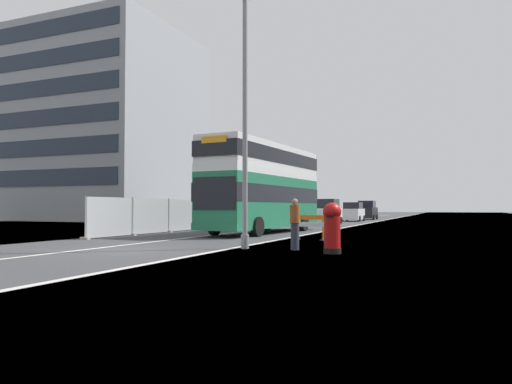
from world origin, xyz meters
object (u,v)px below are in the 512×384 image
object	(u,v)px
lamppost_foreground	(245,125)
roadworks_barrier	(310,225)
car_receding_mid	(353,212)
double_decker_bus	(264,187)
red_pillar_postbox	(332,226)
car_receding_far	(367,211)
pedestrian_at_kerb	(295,224)
car_oncoming_near	(328,212)

from	to	relation	value
lamppost_foreground	roadworks_barrier	xyz separation A→B (m)	(0.92, 5.06, -3.73)
roadworks_barrier	car_receding_mid	distance (m)	30.12
roadworks_barrier	car_receding_mid	world-z (taller)	car_receding_mid
double_decker_bus	red_pillar_postbox	xyz separation A→B (m)	(6.54, -10.63, -1.78)
double_decker_bus	roadworks_barrier	world-z (taller)	double_decker_bus
lamppost_foreground	car_receding_far	distance (m)	43.03
red_pillar_postbox	roadworks_barrier	distance (m)	6.15
red_pillar_postbox	roadworks_barrier	bearing A→B (deg)	112.75
pedestrian_at_kerb	car_receding_mid	bearing A→B (deg)	97.88
red_pillar_postbox	car_receding_mid	size ratio (longest dim) A/B	0.41
car_oncoming_near	car_receding_far	world-z (taller)	car_receding_far
double_decker_bus	car_receding_far	distance (m)	32.82
car_receding_mid	pedestrian_at_kerb	world-z (taller)	car_receding_mid
red_pillar_postbox	roadworks_barrier	world-z (taller)	red_pillar_postbox
car_receding_far	pedestrian_at_kerb	xyz separation A→B (m)	(4.64, -42.63, -0.16)
roadworks_barrier	car_receding_far	bearing A→B (deg)	95.69
double_decker_bus	roadworks_barrier	size ratio (longest dim) A/B	7.64
lamppost_foreground	roadworks_barrier	size ratio (longest dim) A/B	6.31
double_decker_bus	roadworks_barrier	xyz separation A→B (m)	(4.16, -4.96, -1.99)
double_decker_bus	red_pillar_postbox	size ratio (longest dim) A/B	6.96
lamppost_foreground	car_oncoming_near	size ratio (longest dim) A/B	2.34
car_receding_mid	lamppost_foreground	bearing A→B (deg)	-85.08
red_pillar_postbox	pedestrian_at_kerb	world-z (taller)	pedestrian_at_kerb
car_receding_far	roadworks_barrier	bearing A→B (deg)	-84.31
car_oncoming_near	pedestrian_at_kerb	xyz separation A→B (m)	(5.32, -25.95, -0.13)
roadworks_barrier	car_receding_far	distance (m)	37.93
car_receding_far	pedestrian_at_kerb	world-z (taller)	car_receding_far
car_oncoming_near	car_receding_far	distance (m)	16.69
lamppost_foreground	car_receding_far	size ratio (longest dim) A/B	2.13
lamppost_foreground	pedestrian_at_kerb	bearing A→B (deg)	5.52
car_oncoming_near	car_receding_mid	xyz separation A→B (m)	(0.51, 8.80, -0.08)
red_pillar_postbox	pedestrian_at_kerb	size ratio (longest dim) A/B	0.91
roadworks_barrier	car_oncoming_near	distance (m)	21.52
red_pillar_postbox	pedestrian_at_kerb	distance (m)	1.69
lamppost_foreground	car_receding_far	world-z (taller)	lamppost_foreground
car_oncoming_near	car_receding_far	size ratio (longest dim) A/B	0.91
red_pillar_postbox	car_oncoming_near	world-z (taller)	car_oncoming_near
roadworks_barrier	pedestrian_at_kerb	xyz separation A→B (m)	(0.88, -4.89, 0.21)
roadworks_barrier	pedestrian_at_kerb	distance (m)	4.97
double_decker_bus	car_receding_mid	world-z (taller)	double_decker_bus
double_decker_bus	car_oncoming_near	size ratio (longest dim) A/B	2.84
car_receding_far	car_receding_mid	bearing A→B (deg)	-91.22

